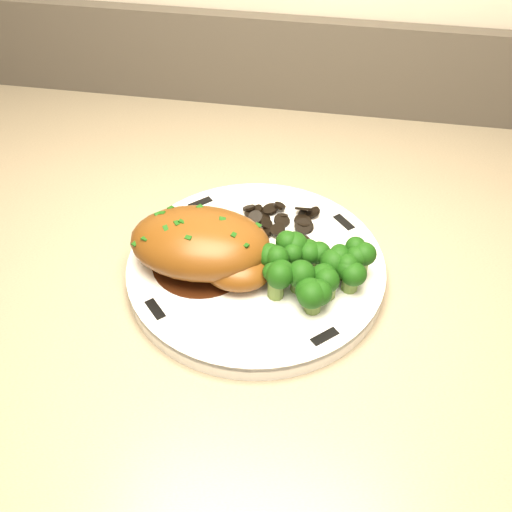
# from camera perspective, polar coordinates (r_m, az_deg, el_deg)

# --- Properties ---
(plate) EXTENTS (0.29, 0.29, 0.02)m
(plate) POSITION_cam_1_polar(r_m,az_deg,el_deg) (0.62, -0.00, -1.21)
(plate) COLOR white
(plate) RESTS_ON counter
(rim_accent_0) EXTENTS (0.02, 0.03, 0.00)m
(rim_accent_0) POSITION_cam_1_polar(r_m,az_deg,el_deg) (0.66, 7.81, 2.97)
(rim_accent_0) COLOR black
(rim_accent_0) RESTS_ON plate
(rim_accent_1) EXTENTS (0.03, 0.02, 0.00)m
(rim_accent_1) POSITION_cam_1_polar(r_m,az_deg,el_deg) (0.68, -4.96, 4.71)
(rim_accent_1) COLOR black
(rim_accent_1) RESTS_ON plate
(rim_accent_2) EXTENTS (0.02, 0.03, 0.00)m
(rim_accent_2) POSITION_cam_1_polar(r_m,az_deg,el_deg) (0.58, -8.95, -4.71)
(rim_accent_2) COLOR black
(rim_accent_2) RESTS_ON plate
(rim_accent_3) EXTENTS (0.03, 0.02, 0.00)m
(rim_accent_3) POSITION_cam_1_polar(r_m,az_deg,el_deg) (0.56, 6.12, -7.16)
(rim_accent_3) COLOR black
(rim_accent_3) RESTS_ON plate
(gravy_pool) EXTENTS (0.10, 0.10, 0.00)m
(gravy_pool) POSITION_cam_1_polar(r_m,az_deg,el_deg) (0.62, -4.85, -0.57)
(gravy_pool) COLOR #361709
(gravy_pool) RESTS_ON plate
(chicken_breast) EXTENTS (0.14, 0.09, 0.05)m
(chicken_breast) POSITION_cam_1_polar(r_m,az_deg,el_deg) (0.60, -4.62, 0.89)
(chicken_breast) COLOR brown
(chicken_breast) RESTS_ON plate
(mushroom_pile) EXTENTS (0.07, 0.05, 0.02)m
(mushroom_pile) POSITION_cam_1_polar(r_m,az_deg,el_deg) (0.65, 2.02, 2.73)
(mushroom_pile) COLOR black
(mushroom_pile) RESTS_ON plate
(broccoli_florets) EXTENTS (0.10, 0.08, 0.03)m
(broccoli_florets) POSITION_cam_1_polar(r_m,az_deg,el_deg) (0.59, 5.23, -1.15)
(broccoli_florets) COLOR olive
(broccoli_florets) RESTS_ON plate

